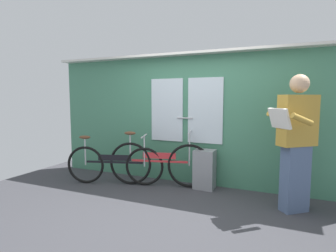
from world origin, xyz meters
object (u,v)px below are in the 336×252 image
Objects in this scene: bicycle_near_door at (159,163)px; trash_bin_by_wall at (205,169)px; passenger_reading_newspaper at (296,140)px; bicycle_leaning_behind at (114,164)px.

bicycle_near_door is 0.77m from trash_bin_by_wall.
trash_bin_by_wall is (0.74, 0.19, -0.07)m from bicycle_near_door.
passenger_reading_newspaper is 2.78× the size of trash_bin_by_wall.
bicycle_near_door reaches higher than trash_bin_by_wall.
passenger_reading_newspaper reaches higher than bicycle_leaning_behind.
passenger_reading_newspaper reaches higher than bicycle_near_door.
bicycle_near_door is at bearing -0.57° from bicycle_leaning_behind.
passenger_reading_newspaper is 1.52m from trash_bin_by_wall.
bicycle_leaning_behind is 2.88m from passenger_reading_newspaper.
trash_bin_by_wall is at bearing -1.69° from bicycle_leaning_behind.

